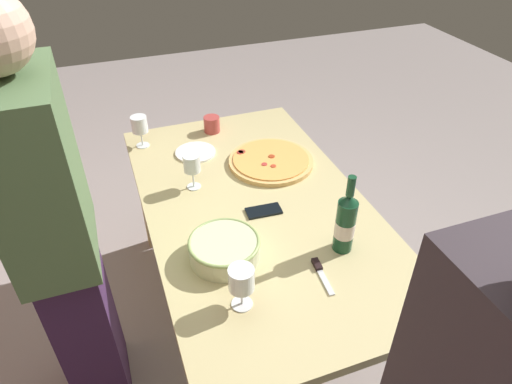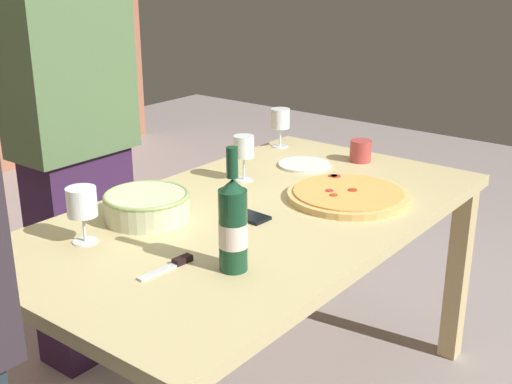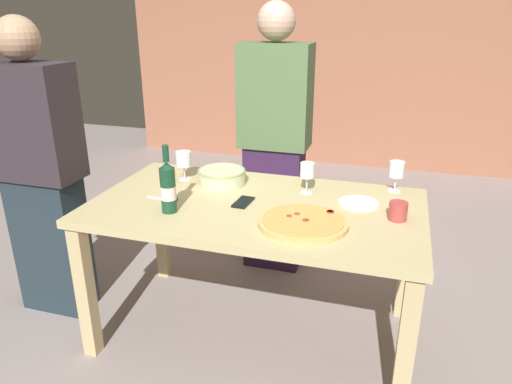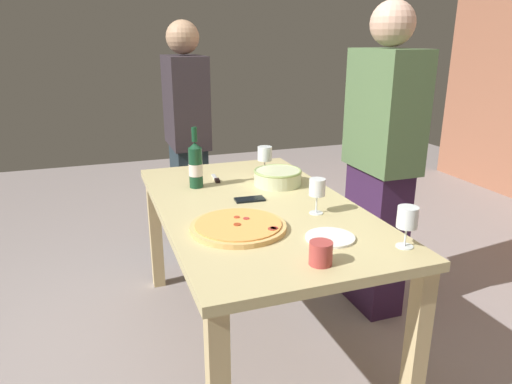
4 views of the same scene
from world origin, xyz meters
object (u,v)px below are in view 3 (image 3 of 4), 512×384
at_px(person_host, 275,142).
at_px(person_guest_left, 40,175).
at_px(pizza, 303,222).
at_px(cell_phone, 243,202).
at_px(wine_bottle, 168,187).
at_px(pizza_knife, 166,198).
at_px(dining_table, 256,221).
at_px(side_plate, 359,203).
at_px(wine_glass_near_pizza, 307,171).
at_px(wine_glass_far_left, 397,170).
at_px(serving_bowl, 222,176).
at_px(wine_glass_by_bottle, 184,160).
at_px(cup_amber, 398,211).

relative_size(person_host, person_guest_left, 1.04).
distance_m(pizza, cell_phone, 0.37).
bearing_deg(wine_bottle, pizza_knife, 123.19).
distance_m(dining_table, side_plate, 0.51).
bearing_deg(person_guest_left, pizza, -7.62).
bearing_deg(wine_glass_near_pizza, cell_phone, -139.74).
height_order(wine_glass_far_left, pizza_knife, wine_glass_far_left).
distance_m(dining_table, wine_glass_near_pizza, 0.37).
height_order(serving_bowl, cell_phone, serving_bowl).
xyz_separation_m(dining_table, wine_glass_by_bottle, (-0.48, 0.22, 0.20)).
height_order(pizza, wine_glass_by_bottle, wine_glass_by_bottle).
bearing_deg(side_plate, pizza_knife, -166.62).
height_order(wine_glass_near_pizza, cell_phone, wine_glass_near_pizza).
relative_size(wine_bottle, cell_phone, 2.23).
bearing_deg(person_host, wine_bottle, -22.79).
bearing_deg(dining_table, cup_amber, 0.52).
height_order(dining_table, person_host, person_host).
xyz_separation_m(cup_amber, person_host, (-0.77, 0.75, 0.06)).
bearing_deg(cup_amber, wine_glass_far_left, 93.58).
relative_size(pizza, person_host, 0.24).
relative_size(wine_glass_near_pizza, wine_glass_by_bottle, 1.02).
distance_m(wine_glass_near_pizza, pizza_knife, 0.72).
relative_size(dining_table, wine_glass_by_bottle, 10.04).
xyz_separation_m(wine_bottle, pizza_knife, (-0.09, 0.13, -0.12)).
relative_size(cell_phone, person_guest_left, 0.09).
distance_m(wine_bottle, person_guest_left, 0.83).
xyz_separation_m(serving_bowl, wine_glass_by_bottle, (-0.23, 0.01, 0.07)).
bearing_deg(wine_glass_far_left, cell_phone, -151.27).
xyz_separation_m(dining_table, person_host, (-0.11, 0.75, 0.20)).
bearing_deg(dining_table, person_host, 98.05).
distance_m(cell_phone, pizza_knife, 0.39).
distance_m(pizza, pizza_knife, 0.72).
relative_size(wine_glass_near_pizza, cell_phone, 1.13).
bearing_deg(side_plate, wine_glass_near_pizza, 164.86).
relative_size(side_plate, pizza_knife, 1.16).
height_order(serving_bowl, side_plate, serving_bowl).
bearing_deg(pizza, serving_bowl, 143.75).
xyz_separation_m(wine_glass_near_pizza, wine_glass_by_bottle, (-0.69, 0.01, -0.01)).
xyz_separation_m(dining_table, cell_phone, (-0.06, -0.01, 0.10)).
xyz_separation_m(dining_table, pizza, (0.27, -0.17, 0.11)).
bearing_deg(person_host, side_plate, 35.72).
height_order(dining_table, cup_amber, cup_amber).
relative_size(wine_glass_by_bottle, pizza_knife, 0.94).
relative_size(cell_phone, person_host, 0.09).
distance_m(wine_glass_far_left, cell_phone, 0.81).
bearing_deg(pizza_knife, dining_table, 9.92).
bearing_deg(wine_glass_near_pizza, person_guest_left, -167.59).
bearing_deg(cell_phone, serving_bowl, -45.35).
relative_size(cup_amber, person_guest_left, 0.05).
height_order(pizza, serving_bowl, serving_bowl).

